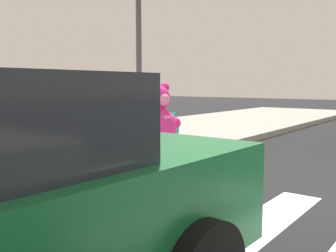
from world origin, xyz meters
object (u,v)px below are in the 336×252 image
object	(u,v)px
plush_tan	(100,135)
plush_lime	(132,125)
plush_white	(100,129)
sign_pole	(139,58)
plush_brown	(92,133)
plush_teal	(171,128)
plush_red	(122,135)
plush_pink_large	(159,121)

from	to	relation	value
plush_tan	plush_lime	distance (m)	1.44
plush_tan	plush_lime	xyz separation A→B (m)	(1.36, 0.46, 0.02)
plush_white	sign_pole	bearing A→B (deg)	-74.12
plush_brown	plush_white	size ratio (longest dim) A/B	0.97
plush_teal	plush_red	distance (m)	1.47
sign_pole	plush_white	bearing A→B (deg)	105.88
plush_lime	plush_teal	size ratio (longest dim) A/B	1.28
plush_tan	plush_teal	distance (m)	1.96
plush_pink_large	plush_teal	distance (m)	1.17
plush_tan	plush_lime	size ratio (longest dim) A/B	0.92
sign_pole	plush_pink_large	xyz separation A→B (m)	(-0.11, -0.58, -1.21)
plush_pink_large	plush_white	xyz separation A→B (m)	(-0.14, 1.46, -0.24)
plush_tan	plush_pink_large	bearing A→B (deg)	-34.49
plush_pink_large	plush_tan	world-z (taller)	plush_pink_large
plush_pink_large	plush_teal	xyz separation A→B (m)	(1.03, 0.48, -0.26)
plush_teal	plush_red	xyz separation A→B (m)	(-1.47, 0.06, -0.02)
plush_pink_large	plush_red	xyz separation A→B (m)	(-0.43, 0.54, -0.28)
plush_teal	plush_lime	bearing A→B (deg)	134.02
plush_brown	plush_red	world-z (taller)	plush_brown
plush_brown	plush_teal	bearing A→B (deg)	-20.56
plush_lime	plush_white	xyz separation A→B (m)	(-0.58, 0.37, -0.05)
plush_brown	plush_red	distance (m)	0.63
plush_tan	plush_red	size ratio (longest dim) A/B	1.29
plush_tan	plush_brown	distance (m)	0.55
plush_tan	plush_brown	size ratio (longest dim) A/B	1.14
plush_lime	plush_red	world-z (taller)	plush_lime
plush_pink_large	plush_brown	world-z (taller)	plush_pink_large
plush_white	plush_red	bearing A→B (deg)	-107.67
plush_teal	plush_white	distance (m)	1.53
plush_tan	plush_white	xyz separation A→B (m)	(0.78, 0.83, -0.03)
plush_lime	sign_pole	bearing A→B (deg)	-123.07
plush_red	plush_pink_large	bearing A→B (deg)	-51.36
plush_pink_large	plush_brown	xyz separation A→B (m)	(-0.68, 1.13, -0.25)
plush_teal	sign_pole	bearing A→B (deg)	173.69
plush_white	plush_red	size ratio (longest dim) A/B	1.16
sign_pole	plush_teal	bearing A→B (deg)	-6.31
plush_brown	plush_white	xyz separation A→B (m)	(0.54, 0.34, 0.01)
sign_pole	plush_tan	xyz separation A→B (m)	(-1.03, 0.05, -1.43)
plush_brown	plush_pink_large	bearing A→B (deg)	-58.78
plush_tan	plush_teal	size ratio (longest dim) A/B	1.18
plush_teal	plush_white	world-z (taller)	plush_white
plush_lime	plush_brown	size ratio (longest dim) A/B	1.24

